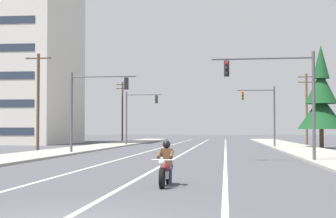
{
  "coord_description": "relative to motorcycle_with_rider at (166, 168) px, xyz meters",
  "views": [
    {
      "loc": [
        3.21,
        -10.85,
        1.8
      ],
      "look_at": [
        0.51,
        15.29,
        2.78
      ],
      "focal_mm": 59.87,
      "sensor_mm": 36.0,
      "label": 1
    }
  ],
  "objects": [
    {
      "name": "traffic_signal_mid_right",
      "position": [
        5.78,
        39.44,
        3.44
      ],
      "size": [
        3.83,
        0.37,
        6.2
      ],
      "color": "#47474C",
      "rests_on": "ground"
    },
    {
      "name": "utility_pole_left_near",
      "position": [
        -14.27,
        29.17,
        3.85
      ],
      "size": [
        2.3,
        0.26,
        8.44
      ],
      "color": "#4C3828",
      "rests_on": "ground"
    },
    {
      "name": "lane_stripe_right",
      "position": [
        1.9,
        37.95,
        -0.58
      ],
      "size": [
        0.16,
        100.0,
        0.01
      ],
      "primitive_type": "cube",
      "color": "beige",
      "rests_on": "ground"
    },
    {
      "name": "conifer_tree_right_verge_far",
      "position": [
        11.32,
        38.46,
        4.09
      ],
      "size": [
        4.64,
        4.64,
        10.21
      ],
      "color": "#4C3828",
      "rests_on": "ground"
    },
    {
      "name": "lane_stripe_center",
      "position": [
        -1.3,
        37.95,
        -0.58
      ],
      "size": [
        0.16,
        100.0,
        0.01
      ],
      "primitive_type": "cube",
      "color": "beige",
      "rests_on": "ground"
    },
    {
      "name": "utility_pole_right_far",
      "position": [
        11.8,
        51.89,
        4.11
      ],
      "size": [
        2.02,
        0.26,
        8.71
      ],
      "color": "brown",
      "rests_on": "ground"
    },
    {
      "name": "traffic_signal_near_right",
      "position": [
        5.13,
        13.95,
        3.57
      ],
      "size": [
        5.76,
        0.46,
        6.2
      ],
      "color": "#47474C",
      "rests_on": "ground"
    },
    {
      "name": "traffic_signal_near_left",
      "position": [
        -8.31,
        23.7,
        3.52
      ],
      "size": [
        5.09,
        0.37,
        6.2
      ],
      "color": "#47474C",
      "rests_on": "ground"
    },
    {
      "name": "sidewalk_kerb_left",
      "position": [
        -11.2,
        32.95,
        -0.52
      ],
      "size": [
        4.4,
        110.0,
        0.14
      ],
      "primitive_type": "cube",
      "color": "#9E998E",
      "rests_on": "ground"
    },
    {
      "name": "traffic_signal_mid_left",
      "position": [
        -8.27,
        45.6,
        3.47
      ],
      "size": [
        4.22,
        0.38,
        6.2
      ],
      "color": "#47474C",
      "rests_on": "ground"
    },
    {
      "name": "sidewalk_kerb_right",
      "position": [
        8.63,
        32.95,
        -0.52
      ],
      "size": [
        4.4,
        110.0,
        0.14
      ],
      "primitive_type": "cube",
      "color": "#9E998E",
      "rests_on": "ground"
    },
    {
      "name": "apartment_building_far_left_block",
      "position": [
        -27.9,
        53.79,
        12.69
      ],
      "size": [
        18.66,
        17.87,
        26.55
      ],
      "color": "beige",
      "rests_on": "ground"
    },
    {
      "name": "utility_pole_left_far",
      "position": [
        -14.41,
        69.77,
        4.47
      ],
      "size": [
        1.99,
        0.26,
        9.44
      ],
      "color": "#4C3828",
      "rests_on": "ground"
    },
    {
      "name": "lane_stripe_left",
      "position": [
        -4.56,
        37.95,
        -0.58
      ],
      "size": [
        0.16,
        100.0,
        0.01
      ],
      "primitive_type": "cube",
      "color": "beige",
      "rests_on": "ground"
    },
    {
      "name": "motorcycle_with_rider",
      "position": [
        0.0,
        0.0,
        0.0
      ],
      "size": [
        0.7,
        2.19,
        1.46
      ],
      "color": "black",
      "rests_on": "ground"
    }
  ]
}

